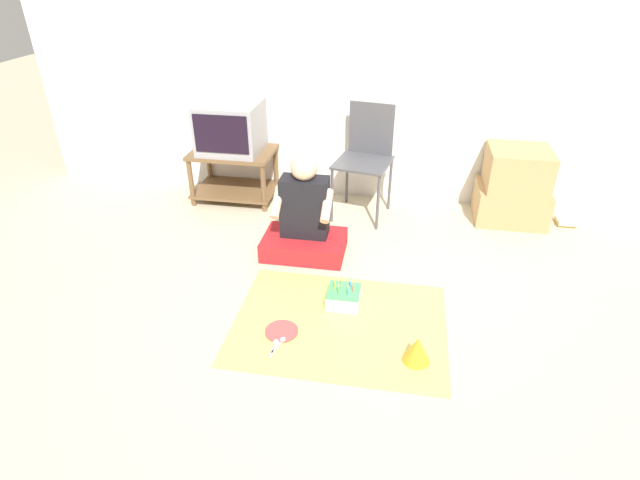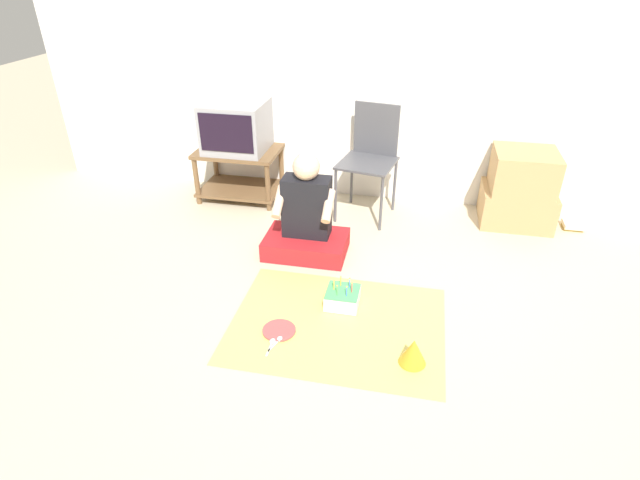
% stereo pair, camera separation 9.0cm
% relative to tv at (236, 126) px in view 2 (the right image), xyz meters
% --- Properties ---
extents(ground_plane, '(16.00, 16.00, 0.00)m').
position_rel_tv_xyz_m(ground_plane, '(1.33, -1.78, -0.66)').
color(ground_plane, beige).
extents(wall_back, '(6.40, 0.06, 2.55)m').
position_rel_tv_xyz_m(wall_back, '(1.33, 0.28, 0.62)').
color(wall_back, white).
rests_on(wall_back, ground_plane).
extents(tv_stand, '(0.71, 0.49, 0.45)m').
position_rel_tv_xyz_m(tv_stand, '(0.00, -0.00, -0.39)').
color(tv_stand, brown).
rests_on(tv_stand, ground_plane).
extents(tv, '(0.51, 0.48, 0.41)m').
position_rel_tv_xyz_m(tv, '(0.00, 0.00, 0.00)').
color(tv, '#99999E').
rests_on(tv, tv_stand).
extents(folding_chair, '(0.50, 0.51, 0.91)m').
position_rel_tv_xyz_m(folding_chair, '(1.17, -0.06, -0.13)').
color(folding_chair, '#4C4C51').
rests_on(folding_chair, ground_plane).
extents(cardboard_box_stack, '(0.56, 0.45, 0.61)m').
position_rel_tv_xyz_m(cardboard_box_stack, '(2.38, -0.01, -0.37)').
color(cardboard_box_stack, tan).
rests_on(cardboard_box_stack, ground_plane).
extents(book_pile, '(0.16, 0.15, 0.05)m').
position_rel_tv_xyz_m(book_pile, '(2.84, -0.04, -0.63)').
color(book_pile, '#A88933').
rests_on(book_pile, ground_plane).
extents(person_seated, '(0.60, 0.40, 0.84)m').
position_rel_tv_xyz_m(person_seated, '(0.80, -0.82, -0.40)').
color(person_seated, red).
rests_on(person_seated, ground_plane).
extents(party_cloth, '(1.28, 0.97, 0.01)m').
position_rel_tv_xyz_m(party_cloth, '(1.17, -1.61, -0.66)').
color(party_cloth, '#EAD666').
rests_on(party_cloth, ground_plane).
extents(birthday_cake, '(0.21, 0.21, 0.18)m').
position_rel_tv_xyz_m(birthday_cake, '(1.17, -1.41, -0.60)').
color(birthday_cake, white).
rests_on(birthday_cake, party_cloth).
extents(party_hat_blue, '(0.15, 0.15, 0.16)m').
position_rel_tv_xyz_m(party_hat_blue, '(1.63, -1.85, -0.57)').
color(party_hat_blue, gold).
rests_on(party_hat_blue, party_cloth).
extents(paper_plate, '(0.20, 0.20, 0.01)m').
position_rel_tv_xyz_m(paper_plate, '(0.85, -1.75, -0.65)').
color(paper_plate, '#D84C4C').
rests_on(paper_plate, party_cloth).
extents(plastic_spoon_near, '(0.06, 0.14, 0.01)m').
position_rel_tv_xyz_m(plastic_spoon_near, '(0.87, -1.84, -0.65)').
color(plastic_spoon_near, white).
rests_on(plastic_spoon_near, party_cloth).
extents(plastic_spoon_far, '(0.04, 0.15, 0.01)m').
position_rel_tv_xyz_m(plastic_spoon_far, '(0.84, -1.86, -0.65)').
color(plastic_spoon_far, white).
rests_on(plastic_spoon_far, party_cloth).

